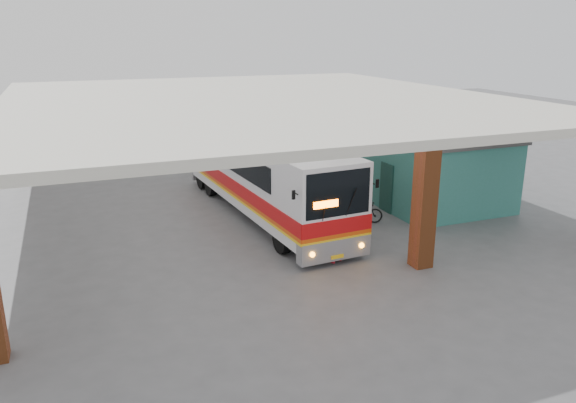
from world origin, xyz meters
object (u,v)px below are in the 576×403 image
at_px(motorcycle, 360,212).
at_px(red_chair, 316,174).
at_px(pedestrian, 337,239).
at_px(coach_bus, 263,173).

height_order(motorcycle, red_chair, motorcycle).
height_order(motorcycle, pedestrian, pedestrian).
distance_m(coach_bus, red_chair, 6.13).
bearing_deg(motorcycle, coach_bus, 71.22).
xyz_separation_m(pedestrian, red_chair, (3.70, 9.90, -0.45)).
xyz_separation_m(coach_bus, red_chair, (4.29, 4.14, -1.42)).
bearing_deg(pedestrian, red_chair, -134.02).
bearing_deg(red_chair, coach_bus, -134.12).
bearing_deg(pedestrian, coach_bus, -107.66).
relative_size(motorcycle, red_chair, 2.17).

